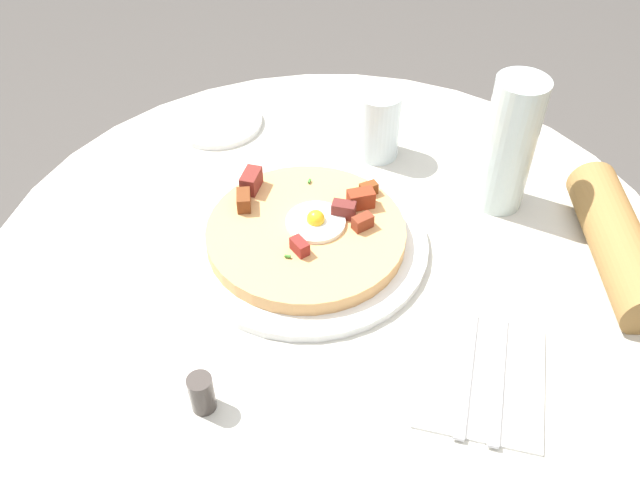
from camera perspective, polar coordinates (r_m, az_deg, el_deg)
dining_table at (r=1.05m, az=1.05°, el=-7.82°), size 0.95×0.95×0.72m
pizza_plate at (r=0.93m, az=-1.18°, el=-0.23°), size 0.33×0.33×0.01m
breakfast_pizza at (r=0.92m, az=-1.16°, el=0.71°), size 0.27×0.27×0.05m
bread_plate at (r=1.17m, az=-8.63°, el=9.82°), size 0.15×0.15×0.01m
napkin at (r=0.81m, az=13.45°, el=-11.08°), size 0.18×0.15×0.00m
fork at (r=0.81m, az=12.23°, el=-10.70°), size 0.18×0.02×0.00m
knife at (r=0.81m, az=14.78°, el=-11.10°), size 0.18×0.02×0.00m
water_glass at (r=1.07m, az=5.01°, el=9.65°), size 0.07×0.07×0.11m
water_bottle at (r=0.98m, az=15.64°, el=7.72°), size 0.07×0.07×0.20m
pepper_shaker at (r=0.76m, az=-9.94°, el=-12.60°), size 0.03×0.03×0.05m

